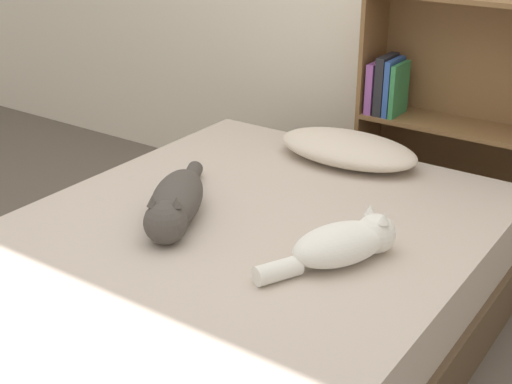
{
  "coord_description": "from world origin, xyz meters",
  "views": [
    {
      "loc": [
        1.26,
        -1.67,
        1.54
      ],
      "look_at": [
        0.0,
        0.15,
        0.54
      ],
      "focal_mm": 50.0,
      "sensor_mm": 36.0,
      "label": 1
    }
  ],
  "objects": [
    {
      "name": "bed",
      "position": [
        0.0,
        0.0,
        0.22
      ],
      "size": [
        1.52,
        2.0,
        0.44
      ],
      "color": "brown",
      "rests_on": "ground_plane"
    },
    {
      "name": "ground_plane",
      "position": [
        0.0,
        0.0,
        0.0
      ],
      "size": [
        8.0,
        8.0,
        0.0
      ],
      "primitive_type": "plane",
      "color": "brown"
    },
    {
      "name": "cat_light",
      "position": [
        0.39,
        0.06,
        0.5
      ],
      "size": [
        0.3,
        0.46,
        0.15
      ],
      "rotation": [
        0.0,
        0.0,
        1.11
      ],
      "color": "white",
      "rests_on": "bed"
    },
    {
      "name": "bookshelf",
      "position": [
        0.33,
        1.24,
        0.56
      ],
      "size": [
        0.92,
        0.26,
        1.09
      ],
      "color": "brown",
      "rests_on": "ground_plane"
    },
    {
      "name": "pillow",
      "position": [
        0.01,
        0.8,
        0.5
      ],
      "size": [
        0.6,
        0.33,
        0.11
      ],
      "color": "beige",
      "rests_on": "bed"
    },
    {
      "name": "cat_dark",
      "position": [
        -0.21,
        -0.02,
        0.51
      ],
      "size": [
        0.39,
        0.58,
        0.16
      ],
      "rotation": [
        0.0,
        0.0,
        5.23
      ],
      "color": "#47423D",
      "rests_on": "bed"
    }
  ]
}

